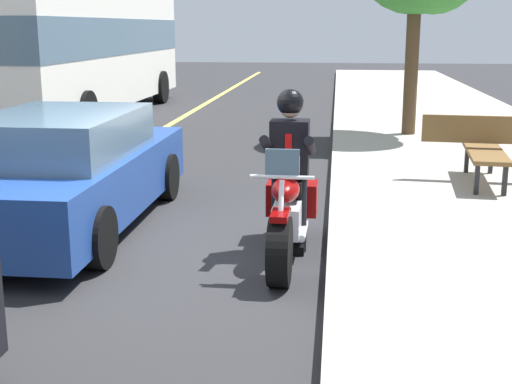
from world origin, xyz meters
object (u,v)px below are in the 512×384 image
object	(u,v)px
motorcycle_main	(288,215)
bus_far	(80,45)
bench_sidewalk	(485,144)
rider_main	(289,157)
car_silver	(66,171)

from	to	relation	value
motorcycle_main	bus_far	xyz separation A→B (m)	(-11.04, -6.21, 1.42)
motorcycle_main	bus_far	size ratio (longest dim) A/B	0.20
bus_far	bench_sidewalk	bearing A→B (deg)	48.77
motorcycle_main	bench_sidewalk	xyz separation A→B (m)	(-3.29, 2.63, 0.26)
rider_main	bus_far	size ratio (longest dim) A/B	0.16
motorcycle_main	bus_far	world-z (taller)	bus_far
car_silver	bench_sidewalk	xyz separation A→B (m)	(-2.47, 5.33, 0.02)
motorcycle_main	car_silver	size ratio (longest dim) A/B	0.48
bus_far	rider_main	bearing A→B (deg)	29.79
rider_main	bench_sidewalk	size ratio (longest dim) A/B	0.95
rider_main	bus_far	xyz separation A→B (m)	(-10.85, -6.21, 0.84)
rider_main	bus_far	distance (m)	12.53
car_silver	bench_sidewalk	world-z (taller)	car_silver
motorcycle_main	bus_far	bearing A→B (deg)	-150.63
car_silver	motorcycle_main	bearing A→B (deg)	73.00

